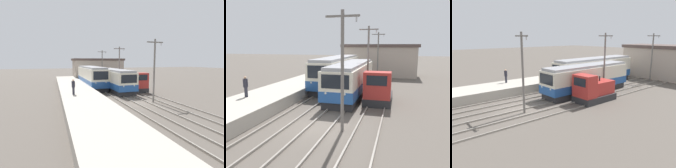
# 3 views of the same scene
# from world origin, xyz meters

# --- Properties ---
(ground_plane) EXTENTS (200.00, 200.00, 0.00)m
(ground_plane) POSITION_xyz_m (0.00, 0.00, 0.00)
(ground_plane) COLOR #564F47
(platform_left) EXTENTS (4.50, 54.00, 1.01)m
(platform_left) POSITION_xyz_m (-6.25, 0.00, 0.51)
(platform_left) COLOR #ADA599
(platform_left) RESTS_ON ground
(track_left) EXTENTS (1.54, 60.00, 0.14)m
(track_left) POSITION_xyz_m (-2.60, 0.00, 0.07)
(track_left) COLOR gray
(track_left) RESTS_ON ground
(track_center) EXTENTS (1.54, 60.00, 0.14)m
(track_center) POSITION_xyz_m (0.20, 0.00, 0.07)
(track_center) COLOR gray
(track_center) RESTS_ON ground
(track_right) EXTENTS (1.54, 60.00, 0.14)m
(track_right) POSITION_xyz_m (3.20, 0.00, 0.07)
(track_right) COLOR gray
(track_right) RESTS_ON ground
(commuter_train_left) EXTENTS (2.84, 13.70, 3.79)m
(commuter_train_left) POSITION_xyz_m (-2.60, 13.82, 1.76)
(commuter_train_left) COLOR #28282B
(commuter_train_left) RESTS_ON ground
(commuter_train_center) EXTENTS (2.84, 12.37, 3.47)m
(commuter_train_center) POSITION_xyz_m (0.20, 9.37, 1.62)
(commuter_train_center) COLOR #28282B
(commuter_train_center) RESTS_ON ground
(shunting_locomotive) EXTENTS (2.40, 4.57, 3.00)m
(shunting_locomotive) POSITION_xyz_m (3.20, 7.21, 1.21)
(shunting_locomotive) COLOR #28282B
(shunting_locomotive) RESTS_ON ground
(catenary_mast_near) EXTENTS (2.00, 0.20, 7.20)m
(catenary_mast_near) POSITION_xyz_m (1.71, -0.28, 3.92)
(catenary_mast_near) COLOR slate
(catenary_mast_near) RESTS_ON ground
(catenary_mast_mid) EXTENTS (2.00, 0.20, 7.20)m
(catenary_mast_mid) POSITION_xyz_m (1.71, 10.71, 3.92)
(catenary_mast_mid) COLOR slate
(catenary_mast_mid) RESTS_ON ground
(catenary_mast_far) EXTENTS (2.00, 0.20, 7.20)m
(catenary_mast_far) POSITION_xyz_m (1.71, 21.70, 3.92)
(catenary_mast_far) COLOR slate
(catenary_mast_far) RESTS_ON ground
(person_on_platform) EXTENTS (0.38, 0.38, 1.74)m
(person_on_platform) POSITION_xyz_m (-7.12, 2.20, 1.96)
(person_on_platform) COLOR #282833
(person_on_platform) RESTS_ON platform_left
(station_building) EXTENTS (12.60, 6.30, 5.39)m
(station_building) POSITION_xyz_m (1.68, 26.00, 2.72)
(station_building) COLOR #AD9E8E
(station_building) RESTS_ON ground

